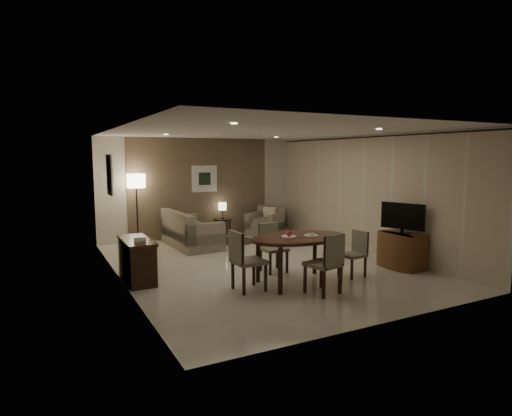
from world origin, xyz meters
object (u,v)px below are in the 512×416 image
sofa (192,229)px  floor_lamp (137,209)px  chair_left (249,261)px  tv_cabinet (402,250)px  console_desk (137,260)px  side_table (223,228)px  chair_near (323,263)px  armchair (266,221)px  dining_table (299,260)px  chair_right (352,254)px  chair_far (274,248)px

sofa → floor_lamp: floor_lamp is taller
chair_left → sofa: 3.76m
tv_cabinet → chair_left: 3.37m
console_desk → side_table: bearing=47.0°
chair_near → sofa: chair_near is taller
sofa → armchair: bearing=-82.0°
side_table → dining_table: bearing=-96.6°
side_table → tv_cabinet: bearing=-68.6°
chair_right → floor_lamp: (-2.87, 4.78, 0.47)m
chair_far → floor_lamp: floor_lamp is taller
chair_left → armchair: (2.64, 4.22, -0.10)m
chair_near → sofa: size_ratio=0.53×
armchair → chair_left: bearing=-62.1°
tv_cabinet → dining_table: (-2.41, 0.06, 0.06)m
chair_right → armchair: 4.42m
armchair → side_table: armchair is taller
chair_near → side_table: (0.51, 5.34, -0.25)m
tv_cabinet → floor_lamp: 6.34m
chair_far → tv_cabinet: bearing=-21.0°
tv_cabinet → sofa: bearing=128.5°
sofa → chair_left: bearing=172.2°
tv_cabinet → sofa: sofa is taller
sofa → armchair: sofa is taller
chair_near → sofa: 4.50m
console_desk → chair_left: size_ratio=1.19×
chair_near → chair_far: 1.50m
console_desk → dining_table: (2.48, -1.44, 0.04)m
console_desk → side_table: console_desk is taller
dining_table → chair_right: size_ratio=2.10×
chair_left → side_table: chair_left is taller
chair_far → sofa: size_ratio=0.49×
side_table → floor_lamp: bearing=-179.4°
chair_left → side_table: 4.89m
tv_cabinet → floor_lamp: floor_lamp is taller
tv_cabinet → chair_far: chair_far is taller
chair_near → console_desk: bearing=-52.5°
console_desk → chair_near: 3.27m
console_desk → floor_lamp: bearing=77.8°
armchair → floor_lamp: floor_lamp is taller
tv_cabinet → chair_near: (-2.37, -0.59, 0.15)m
side_table → sofa: bearing=-143.2°
dining_table → chair_far: chair_far is taller
console_desk → chair_near: (2.52, -2.09, 0.12)m
chair_far → floor_lamp: size_ratio=0.52×
chair_near → chair_left: bearing=-47.8°
console_desk → floor_lamp: size_ratio=0.68×
side_table → chair_near: bearing=-95.4°
chair_right → floor_lamp: bearing=-153.9°
tv_cabinet → chair_left: size_ratio=0.90×
dining_table → chair_right: chair_right is taller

